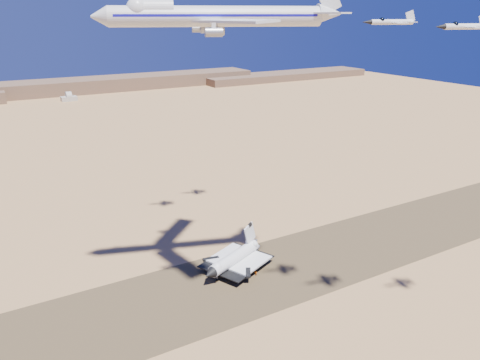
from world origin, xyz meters
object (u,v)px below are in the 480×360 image
chase_jet_b (464,26)px  shuttle (234,259)px  chase_jet_d (192,16)px  crew_b (255,272)px  crew_a (253,269)px  chase_jet_e (232,16)px  crew_c (256,273)px  carrier_747 (210,16)px  chase_jet_a (391,22)px

chase_jet_b → shuttle: bearing=124.1°
chase_jet_b → chase_jet_d: chase_jet_d is taller
shuttle → chase_jet_d: (1.70, 38.67, 98.19)m
shuttle → crew_b: (5.70, -7.95, -3.72)m
crew_a → chase_jet_e: bearing=-2.8°
crew_b → chase_jet_b: (23.04, -64.52, 99.65)m
crew_a → crew_c: bearing=-174.5°
carrier_747 → crew_b: carrier_747 is taller
shuttle → chase_jet_e: 111.16m
carrier_747 → crew_b: bearing=31.3°
carrier_747 → crew_c: bearing=28.0°
crew_b → chase_jet_e: size_ratio=0.12×
chase_jet_d → chase_jet_b: bearing=-56.0°
crew_b → chase_jet_b: size_ratio=0.12×
shuttle → crew_a: bearing=-62.0°
shuttle → crew_a: size_ratio=20.45×
crew_b → chase_jet_d: size_ratio=0.13×
chase_jet_d → chase_jet_e: (23.89, 7.40, -0.31)m
chase_jet_e → crew_c: bearing=-95.1°
crew_a → chase_jet_d: 111.07m
crew_a → chase_jet_d: size_ratio=0.12×
shuttle → crew_b: bearing=-78.2°
crew_c → shuttle: bearing=-27.7°
chase_jet_a → carrier_747: bearing=147.0°
shuttle → chase_jet_b: chase_jet_b is taller
chase_jet_b → chase_jet_e: chase_jet_e is taller
crew_c → chase_jet_d: 112.68m
crew_c → crew_a: bearing=-70.9°
carrier_747 → crew_c: carrier_747 is taller
chase_jet_a → chase_jet_e: (6.93, 102.78, 0.97)m
chase_jet_d → crew_a: bearing=-63.5°
crew_b → crew_c: 1.30m
shuttle → carrier_747: carrier_747 is taller
carrier_747 → crew_c: (20.88, 3.42, -102.03)m
crew_b → crew_c: crew_c is taller
crew_a → chase_jet_a: size_ratio=0.12×
chase_jet_a → crew_b: bearing=124.2°
shuttle → carrier_747: 100.29m
crew_b → chase_jet_e: bearing=-45.6°
crew_a → chase_jet_b: 122.40m
crew_a → crew_b: (-0.75, -2.88, 0.07)m
chase_jet_e → carrier_747: bearing=-110.0°
crew_c → chase_jet_e: (20.04, 55.31, 101.60)m
crew_a → chase_jet_a: (12.21, -51.64, 100.70)m
crew_c → chase_jet_a: (13.11, -47.47, 100.63)m
carrier_747 → chase_jet_e: 71.58m
crew_b → chase_jet_e: (19.90, 54.02, 101.60)m
crew_a → chase_jet_e: (19.14, 51.14, 101.67)m
carrier_747 → chase_jet_b: carrier_747 is taller
carrier_747 → chase_jet_b: bearing=-34.9°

